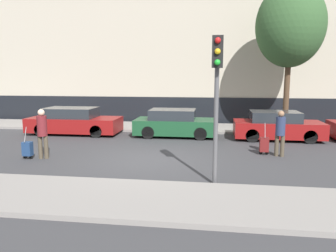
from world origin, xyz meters
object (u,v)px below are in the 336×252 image
object	(u,v)px
pedestrian_right	(280,131)
parked_car_0	(74,122)
parked_car_1	(175,124)
parked_car_2	(277,126)
trolley_left	(27,149)
pedestrian_left	(42,131)
parked_bicycle	(274,121)
traffic_light	(217,81)
trolley_right	(264,145)
bare_tree_near_crossing	(290,26)

from	to	relation	value
pedestrian_right	parked_car_0	bearing A→B (deg)	178.93
parked_car_1	parked_car_2	world-z (taller)	parked_car_1
trolley_left	pedestrian_left	bearing A→B (deg)	12.55
parked_car_0	pedestrian_left	bearing A→B (deg)	-78.54
parked_bicycle	traffic_light	bearing A→B (deg)	-108.35
trolley_right	parked_car_1	bearing A→B (deg)	139.14
trolley_right	bare_tree_near_crossing	xyz separation A→B (m)	(1.74, 4.90, 4.95)
pedestrian_left	pedestrian_right	xyz separation A→B (m)	(8.42, 1.50, -0.06)
pedestrian_left	bare_tree_near_crossing	bearing A→B (deg)	21.80
trolley_right	bare_tree_near_crossing	distance (m)	7.18
parked_car_1	trolley_right	xyz separation A→B (m)	(3.73, -3.23, -0.24)
pedestrian_right	traffic_light	bearing A→B (deg)	-104.83
parked_car_2	traffic_light	bearing A→B (deg)	-112.66
parked_car_1	parked_bicycle	size ratio (longest dim) A/B	2.22
pedestrian_left	traffic_light	xyz separation A→B (m)	(6.06, -2.08, 1.79)
parked_car_0	trolley_left	distance (m)	5.00
parked_car_2	pedestrian_right	bearing A→B (deg)	-98.65
parked_car_0	parked_car_2	distance (m)	9.91
pedestrian_right	bare_tree_near_crossing	size ratio (longest dim) A/B	0.23
pedestrian_right	traffic_light	xyz separation A→B (m)	(-2.36, -3.58, 1.85)
parked_car_1	pedestrian_left	distance (m)	6.45
trolley_left	traffic_light	xyz separation A→B (m)	(6.60, -1.96, 2.44)
parked_car_2	bare_tree_near_crossing	xyz separation A→B (m)	(0.72, 1.81, 4.72)
bare_tree_near_crossing	trolley_left	bearing A→B (deg)	-146.67
pedestrian_right	bare_tree_near_crossing	bearing A→B (deg)	95.07
parked_car_0	pedestrian_left	xyz separation A→B (m)	(0.99, -4.86, 0.38)
parked_car_0	pedestrian_right	distance (m)	10.00
trolley_left	traffic_light	bearing A→B (deg)	-16.58
pedestrian_right	parked_bicycle	bearing A→B (deg)	100.69
parked_bicycle	bare_tree_near_crossing	world-z (taller)	bare_tree_near_crossing
trolley_left	pedestrian_right	bearing A→B (deg)	10.24
parked_car_2	parked_car_1	bearing A→B (deg)	178.33
parked_car_1	pedestrian_left	world-z (taller)	pedestrian_left
trolley_left	trolley_right	size ratio (longest dim) A/B	0.96
parked_car_0	parked_bicycle	world-z (taller)	parked_car_0
parked_car_2	trolley_left	bearing A→B (deg)	-152.69
parked_car_1	traffic_light	distance (m)	7.56
pedestrian_left	parked_bicycle	size ratio (longest dim) A/B	1.00
traffic_light	pedestrian_left	bearing A→B (deg)	161.03
parked_car_1	pedestrian_left	size ratio (longest dim) A/B	2.21
parked_car_1	traffic_light	xyz separation A→B (m)	(1.89, -6.99, 2.18)
parked_car_0	trolley_right	bearing A→B (deg)	-19.71
parked_car_0	parked_car_1	size ratio (longest dim) A/B	1.16
parked_car_2	parked_bicycle	distance (m)	2.83
trolley_right	traffic_light	distance (m)	4.83
trolley_left	parked_car_0	bearing A→B (deg)	95.14
parked_car_2	pedestrian_left	world-z (taller)	pedestrian_left
parked_car_0	traffic_light	world-z (taller)	traffic_light
parked_car_1	trolley_right	bearing A→B (deg)	-40.86
pedestrian_left	parked_car_0	bearing A→B (deg)	88.98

